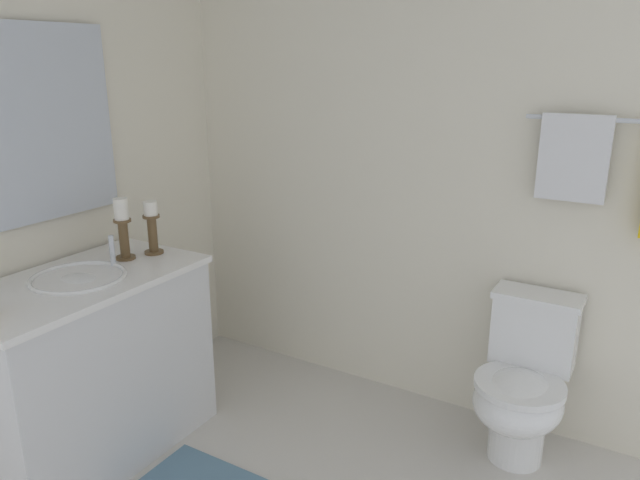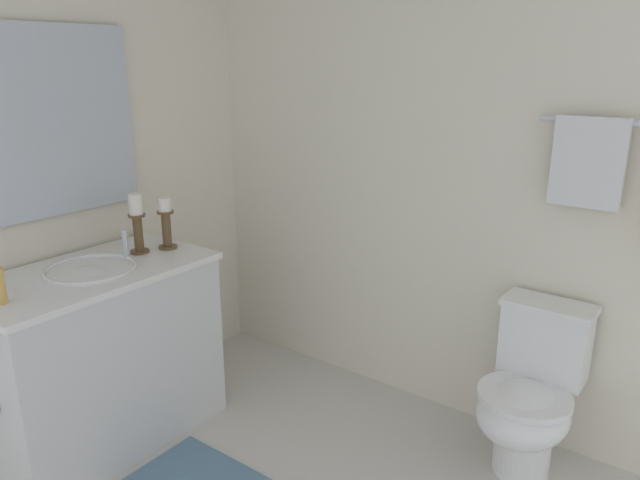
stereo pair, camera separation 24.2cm
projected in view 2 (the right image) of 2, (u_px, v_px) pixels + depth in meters
name	position (u px, v px, depth m)	size (l,w,h in m)	color
wall_back	(443.00, 173.00, 2.86)	(2.82, 0.04, 2.45)	silver
wall_left	(41.00, 179.00, 2.72)	(0.04, 2.46, 2.45)	silver
vanity_cabinet	(101.00, 357.00, 2.77)	(0.58, 1.06, 0.86)	silver
sink_basin	(92.00, 278.00, 2.65)	(0.40, 0.40, 0.24)	white
mirror	(37.00, 123.00, 2.62)	(0.02, 0.96, 0.85)	silver
candle_holder_tall	(166.00, 222.00, 2.90)	(0.09, 0.09, 0.26)	brown
candle_holder_short	(137.00, 222.00, 2.83)	(0.09, 0.09, 0.29)	brown
toilet	(529.00, 396.00, 2.56)	(0.39, 0.54, 0.75)	white
towel_near_vanity	(588.00, 163.00, 2.39)	(0.28, 0.03, 0.36)	white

